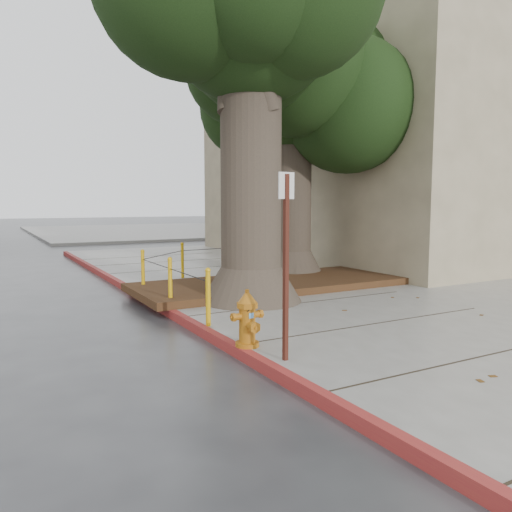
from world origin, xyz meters
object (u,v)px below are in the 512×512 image
Objects in this scene: fire_hydrant at (247,319)px; car_red at (279,229)px; signpost at (286,255)px; car_silver at (237,233)px.

car_red reaches higher than fire_hydrant.
signpost is 20.02m from car_silver.
fire_hydrant is 0.25× the size of car_silver.
car_silver reaches higher than fire_hydrant.
fire_hydrant is 1.21m from signpost.
car_silver is (8.67, 17.32, 0.01)m from fire_hydrant.
signpost is at bearing 148.76° from car_silver.
car_red is (4.12, 2.53, 0.03)m from car_silver.
signpost reaches higher than fire_hydrant.
signpost is 0.67× the size of car_red.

